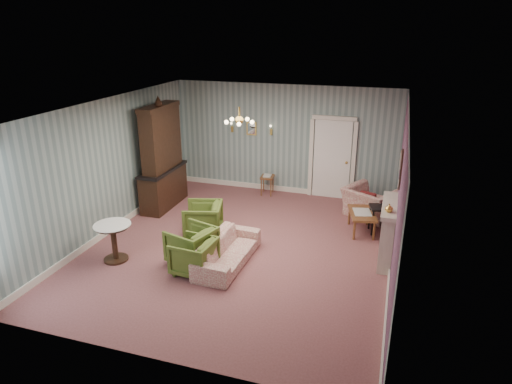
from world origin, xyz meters
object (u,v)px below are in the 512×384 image
(olive_chair_b, at_px, (192,243))
(olive_chair_c, at_px, (203,218))
(side_table_black, at_px, (379,220))
(sofa_chintz, at_px, (228,246))
(pedestal_table, at_px, (114,242))
(dresser, at_px, (161,154))
(fireplace, at_px, (387,232))
(coffee_table, at_px, (361,222))
(wingback_chair, at_px, (371,198))
(olive_chair_a, at_px, (194,255))

(olive_chair_b, bearing_deg, olive_chair_c, -150.06)
(olive_chair_b, bearing_deg, side_table_black, 142.46)
(sofa_chintz, bearing_deg, pedestal_table, 106.38)
(dresser, xyz_separation_m, fireplace, (5.46, -1.17, -0.78))
(pedestal_table, bearing_deg, olive_chair_c, 53.43)
(coffee_table, bearing_deg, pedestal_table, -148.28)
(coffee_table, bearing_deg, sofa_chintz, -136.61)
(sofa_chintz, distance_m, wingback_chair, 3.94)
(olive_chair_a, relative_size, dresser, 0.27)
(olive_chair_b, bearing_deg, sofa_chintz, 120.92)
(olive_chair_b, bearing_deg, olive_chair_a, 46.98)
(fireplace, bearing_deg, coffee_table, 117.41)
(olive_chair_b, distance_m, dresser, 3.24)
(fireplace, bearing_deg, side_table_black, 100.04)
(olive_chair_b, relative_size, fireplace, 0.57)
(olive_chair_b, relative_size, pedestal_table, 1.04)
(dresser, bearing_deg, olive_chair_b, -52.50)
(dresser, distance_m, fireplace, 5.64)
(sofa_chintz, xyz_separation_m, pedestal_table, (-2.13, -0.56, 0.02))
(olive_chair_c, height_order, fireplace, fireplace)
(coffee_table, xyz_separation_m, side_table_black, (0.36, 0.09, 0.07))
(olive_chair_b, height_order, wingback_chair, wingback_chair)
(coffee_table, height_order, side_table_black, side_table_black)
(side_table_black, xyz_separation_m, pedestal_table, (-4.80, -2.83, 0.08))
(olive_chair_c, xyz_separation_m, sofa_chintz, (0.96, -1.02, -0.04))
(dresser, bearing_deg, side_table_black, -0.35)
(olive_chair_a, relative_size, pedestal_table, 0.96)
(fireplace, xyz_separation_m, coffee_table, (-0.57, 1.10, -0.34))
(sofa_chintz, height_order, side_table_black, sofa_chintz)
(olive_chair_a, height_order, side_table_black, olive_chair_a)
(coffee_table, xyz_separation_m, pedestal_table, (-4.44, -2.75, 0.15))
(olive_chair_b, distance_m, pedestal_table, 1.51)
(olive_chair_a, height_order, coffee_table, olive_chair_a)
(olive_chair_b, distance_m, wingback_chair, 4.51)
(olive_chair_a, distance_m, coffee_table, 3.88)
(wingback_chair, xyz_separation_m, coffee_table, (-0.11, -0.92, -0.25))
(olive_chair_c, height_order, side_table_black, olive_chair_c)
(sofa_chintz, xyz_separation_m, side_table_black, (2.67, 2.28, -0.05))
(wingback_chair, relative_size, fireplace, 0.79)
(olive_chair_a, distance_m, dresser, 3.63)
(wingback_chair, height_order, coffee_table, wingback_chair)
(sofa_chintz, bearing_deg, coffee_table, -44.92)
(side_table_black, bearing_deg, wingback_chair, 106.75)
(coffee_table, relative_size, side_table_black, 1.52)
(olive_chair_c, height_order, pedestal_table, olive_chair_c)
(olive_chair_b, relative_size, side_table_black, 1.30)
(olive_chair_b, relative_size, sofa_chintz, 0.43)
(sofa_chintz, xyz_separation_m, dresser, (-2.57, 2.26, 0.99))
(sofa_chintz, relative_size, coffee_table, 1.98)
(wingback_chair, bearing_deg, fireplace, 131.99)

